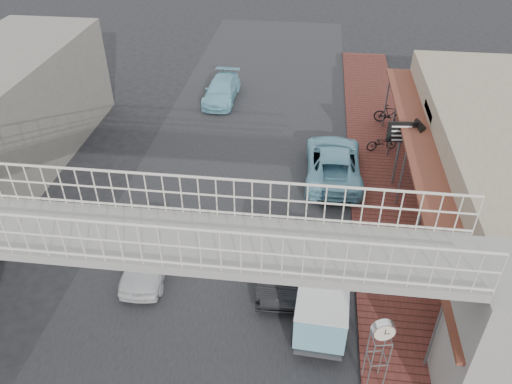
% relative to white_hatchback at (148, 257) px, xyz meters
% --- Properties ---
extents(ground, '(120.00, 120.00, 0.00)m').
position_rel_white_hatchback_xyz_m(ground, '(2.42, 0.01, -0.63)').
color(ground, black).
rests_on(ground, ground).
extents(road_strip, '(10.00, 60.00, 0.01)m').
position_rel_white_hatchback_xyz_m(road_strip, '(2.42, 0.01, -0.62)').
color(road_strip, black).
rests_on(road_strip, ground).
extents(sidewalk, '(3.00, 40.00, 0.10)m').
position_rel_white_hatchback_xyz_m(sidewalk, '(8.92, 3.01, -0.58)').
color(sidewalk, brown).
rests_on(sidewalk, ground).
extents(footbridge, '(16.40, 2.40, 6.34)m').
position_rel_white_hatchback_xyz_m(footbridge, '(2.42, -3.99, 2.55)').
color(footbridge, gray).
rests_on(footbridge, ground).
extents(white_hatchback, '(1.66, 3.74, 1.25)m').
position_rel_white_hatchback_xyz_m(white_hatchback, '(0.00, 0.00, 0.00)').
color(white_hatchback, silver).
rests_on(white_hatchback, ground).
extents(dark_sedan, '(1.57, 4.26, 1.39)m').
position_rel_white_hatchback_xyz_m(dark_sedan, '(4.76, 0.40, 0.07)').
color(dark_sedan, black).
rests_on(dark_sedan, ground).
extents(angkot_curb, '(2.53, 5.36, 1.48)m').
position_rel_white_hatchback_xyz_m(angkot_curb, '(6.62, 6.99, 0.11)').
color(angkot_curb, '#75B4CB').
rests_on(angkot_curb, ground).
extents(angkot_far, '(1.85, 4.34, 1.25)m').
position_rel_white_hatchback_xyz_m(angkot_far, '(0.10, 14.42, -0.00)').
color(angkot_far, '#78BBD0').
rests_on(angkot_far, ground).
extents(angkot_van, '(1.78, 3.59, 1.72)m').
position_rel_white_hatchback_xyz_m(angkot_van, '(6.22, -1.58, 0.47)').
color(angkot_van, black).
rests_on(angkot_van, ground).
extents(motorcycle_near, '(1.68, 1.04, 0.83)m').
position_rel_white_hatchback_xyz_m(motorcycle_near, '(9.04, 9.49, -0.11)').
color(motorcycle_near, black).
rests_on(motorcycle_near, sidewalk).
extents(motorcycle_far, '(1.79, 0.79, 1.04)m').
position_rel_white_hatchback_xyz_m(motorcycle_far, '(9.70, 12.42, -0.00)').
color(motorcycle_far, black).
rests_on(motorcycle_far, sidewalk).
extents(street_clock, '(0.67, 0.59, 2.60)m').
position_rel_white_hatchback_xyz_m(street_clock, '(7.72, -3.77, 1.63)').
color(street_clock, '#59595B').
rests_on(street_clock, sidewalk).
extents(arrow_sign, '(1.90, 1.22, 3.22)m').
position_rel_white_hatchback_xyz_m(arrow_sign, '(10.10, 6.62, 2.07)').
color(arrow_sign, '#59595B').
rests_on(arrow_sign, sidewalk).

